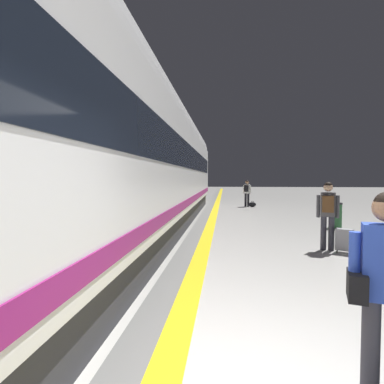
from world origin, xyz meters
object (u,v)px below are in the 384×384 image
(high_speed_train, at_px, (122,150))
(waste_bin, at_px, (335,215))
(passenger_near, at_px, (328,210))
(suitcase_near, at_px, (344,240))
(passenger_mid, at_px, (247,191))
(traveller_foreground, at_px, (383,282))
(duffel_bag_mid, at_px, (252,204))

(high_speed_train, relative_size, waste_bin, 32.80)
(passenger_near, height_order, suitcase_near, passenger_near)
(high_speed_train, bearing_deg, passenger_mid, 71.60)
(high_speed_train, height_order, traveller_foreground, high_speed_train)
(passenger_mid, relative_size, waste_bin, 1.80)
(passenger_near, distance_m, passenger_mid, 11.96)
(passenger_near, bearing_deg, high_speed_train, -178.96)
(traveller_foreground, relative_size, passenger_mid, 1.03)
(traveller_foreground, height_order, suitcase_near, traveller_foreground)
(passenger_mid, height_order, waste_bin, passenger_mid)
(suitcase_near, distance_m, duffel_bag_mid, 11.97)
(suitcase_near, bearing_deg, duffel_bag_mid, 95.64)
(suitcase_near, height_order, passenger_mid, passenger_mid)
(passenger_mid, bearing_deg, passenger_near, -84.35)
(passenger_mid, bearing_deg, waste_bin, -72.56)
(traveller_foreground, bearing_deg, passenger_near, 76.96)
(passenger_mid, height_order, duffel_bag_mid, passenger_mid)
(traveller_foreground, distance_m, waste_bin, 9.63)
(passenger_near, xyz_separation_m, passenger_mid, (-1.18, 11.90, -0.03))
(high_speed_train, height_order, passenger_mid, high_speed_train)
(high_speed_train, distance_m, duffel_bag_mid, 12.77)
(passenger_mid, bearing_deg, duffel_bag_mid, -32.27)
(passenger_mid, xyz_separation_m, duffel_bag_mid, (0.33, -0.21, -0.82))
(waste_bin, bearing_deg, passenger_mid, 107.44)
(high_speed_train, height_order, waste_bin, high_speed_train)
(duffel_bag_mid, height_order, waste_bin, waste_bin)
(traveller_foreground, distance_m, duffel_bag_mid, 17.26)
(traveller_foreground, xyz_separation_m, passenger_mid, (0.11, 17.44, -0.01))
(passenger_near, relative_size, suitcase_near, 2.95)
(suitcase_near, relative_size, waste_bin, 0.63)
(suitcase_near, distance_m, passenger_mid, 12.23)
(high_speed_train, xyz_separation_m, suitcase_near, (5.49, -0.12, -2.19))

